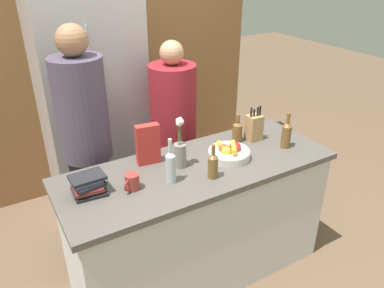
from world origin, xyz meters
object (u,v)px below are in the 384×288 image
Objects in this scene: book_stack at (88,185)px; bottle_vinegar at (171,166)px; knife_block at (254,127)px; person_at_sink at (86,137)px; bottle_water at (237,131)px; fruit_bowl at (229,152)px; flower_vase at (180,150)px; refrigerator at (92,98)px; coffee_mug at (132,182)px; bottle_wine at (213,165)px; cereal_box at (148,144)px; bottle_oil at (286,134)px; person_in_blue at (174,127)px.

book_stack is 0.69× the size of bottle_vinegar.
person_at_sink is at bearing 156.22° from knife_block.
bottle_water is (0.67, 0.24, -0.03)m from bottle_vinegar.
person_at_sink reaches higher than fruit_bowl.
person_at_sink is (-0.45, 0.55, -0.03)m from flower_vase.
bottle_vinegar is at bearing -87.83° from refrigerator.
refrigerator reaches higher than bottle_water.
bottle_water is 0.12× the size of person_at_sink.
fruit_bowl is 1.35× the size of bottle_water.
flower_vase reaches higher than coffee_mug.
bottle_wine is at bearing -63.17° from flower_vase.
refrigerator is at bearing 91.77° from cereal_box.
knife_block is 1.21m from person_at_sink.
refrigerator is 7.79× the size of bottle_oil.
cereal_box is at bearing 47.69° from coffee_mug.
fruit_bowl is at bearing 8.26° from bottle_vinegar.
bottle_wine is at bearing -152.36° from knife_block.
bottle_wine is (-0.54, -0.29, -0.01)m from knife_block.
book_stack is at bearing 163.39° from bottle_wine.
person_in_blue reaches higher than bottle_vinegar.
bottle_water is at bearing -57.30° from refrigerator.
book_stack is 0.13× the size of person_in_blue.
refrigerator reaches higher than coffee_mug.
coffee_mug is 0.43× the size of bottle_oil.
flower_vase is at bearing 13.52° from coffee_mug.
book_stack is at bearing -88.21° from person_at_sink.
person_in_blue is at bearing 47.62° from cereal_box.
person_in_blue is at bearing 123.66° from knife_block.
bottle_vinegar is 0.72m from bottle_water.
refrigerator is at bearing 101.65° from bottle_wine.
bottle_wine is (0.71, -0.21, 0.03)m from book_stack.
person_at_sink is (-0.29, 0.41, -0.05)m from cereal_box.
bottle_oil is 0.91m from bottle_vinegar.
cereal_box is 2.41× the size of coffee_mug.
person_at_sink is at bearing 129.13° from flower_vase.
refrigerator reaches higher than bottle_vinegar.
bottle_vinegar reaches higher than bottle_wine.
cereal_box is at bearing -135.78° from person_in_blue.
cereal_box reaches higher than coffee_mug.
bottle_oil reaches higher than bottle_water.
refrigerator reaches higher than book_stack.
person_in_blue is (-0.37, 0.56, -0.13)m from knife_block.
refrigerator is 1.09m from cereal_box.
flower_vase is at bearing 44.48° from bottle_vinegar.
person_in_blue reaches higher than knife_block.
bottle_vinegar reaches higher than book_stack.
flower_vase is at bearing 169.52° from bottle_oil.
book_stack is (-0.23, 0.08, 0.01)m from coffee_mug.
coffee_mug is at bearing 177.28° from bottle_oil.
person_in_blue reaches higher than bottle_oil.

